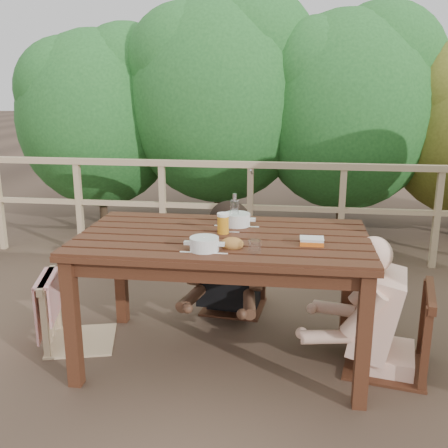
# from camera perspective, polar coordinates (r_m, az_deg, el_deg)

# --- Properties ---
(ground) EXTENTS (60.00, 60.00, 0.00)m
(ground) POSITION_cam_1_polar(r_m,az_deg,el_deg) (3.54, -0.11, -14.41)
(ground) COLOR brown
(ground) RESTS_ON ground
(table) EXTENTS (1.79, 1.01, 0.83)m
(table) POSITION_cam_1_polar(r_m,az_deg,el_deg) (3.36, -0.12, -8.26)
(table) COLOR #391D11
(table) RESTS_ON ground
(chair_left) EXTENTS (0.57, 0.57, 0.93)m
(chair_left) POSITION_cam_1_polar(r_m,az_deg,el_deg) (3.67, -15.82, -5.87)
(chair_left) COLOR tan
(chair_left) RESTS_ON ground
(chair_far) EXTENTS (0.52, 0.52, 0.94)m
(chair_far) POSITION_cam_1_polar(r_m,az_deg,el_deg) (4.08, 1.11, -3.10)
(chair_far) COLOR #391D11
(chair_far) RESTS_ON ground
(chair_right) EXTENTS (0.61, 0.61, 1.04)m
(chair_right) POSITION_cam_1_polar(r_m,az_deg,el_deg) (3.37, 17.94, -6.98)
(chair_right) COLOR #391D11
(chair_right) RESTS_ON ground
(woman) EXTENTS (0.63, 0.74, 1.39)m
(woman) POSITION_cam_1_polar(r_m,az_deg,el_deg) (4.03, 1.16, -0.01)
(woman) COLOR black
(woman) RESTS_ON ground
(diner_right) EXTENTS (0.79, 0.69, 1.40)m
(diner_right) POSITION_cam_1_polar(r_m,az_deg,el_deg) (3.32, 18.70, -4.11)
(diner_right) COLOR beige
(diner_right) RESTS_ON ground
(railing) EXTENTS (5.60, 0.10, 1.01)m
(railing) POSITION_cam_1_polar(r_m,az_deg,el_deg) (5.22, 2.88, 1.36)
(railing) COLOR tan
(railing) RESTS_ON ground
(hedge_row) EXTENTS (6.60, 1.60, 3.80)m
(hedge_row) POSITION_cam_1_polar(r_m,az_deg,el_deg) (6.25, 7.86, 16.42)
(hedge_row) COLOR #215622
(hedge_row) RESTS_ON ground
(soup_near) EXTENTS (0.28, 0.28, 0.09)m
(soup_near) POSITION_cam_1_polar(r_m,az_deg,el_deg) (2.91, -2.18, -2.35)
(soup_near) COLOR silver
(soup_near) RESTS_ON table
(soup_far) EXTENTS (0.30, 0.30, 0.10)m
(soup_far) POSITION_cam_1_polar(r_m,az_deg,el_deg) (3.41, 1.41, 0.37)
(soup_far) COLOR white
(soup_far) RESTS_ON table
(bread_roll) EXTENTS (0.13, 0.10, 0.08)m
(bread_roll) POSITION_cam_1_polar(r_m,az_deg,el_deg) (2.96, 0.92, -2.20)
(bread_roll) COLOR #975A31
(bread_roll) RESTS_ON table
(beer_glass) EXTENTS (0.08, 0.08, 0.15)m
(beer_glass) POSITION_cam_1_polar(r_m,az_deg,el_deg) (3.23, -0.10, -0.06)
(beer_glass) COLOR orange
(beer_glass) RESTS_ON table
(bottle) EXTENTS (0.06, 0.06, 0.24)m
(bottle) POSITION_cam_1_polar(r_m,az_deg,el_deg) (3.37, 1.18, 1.39)
(bottle) COLOR white
(bottle) RESTS_ON table
(tumbler) EXTENTS (0.07, 0.07, 0.08)m
(tumbler) POSITION_cam_1_polar(r_m,az_deg,el_deg) (2.88, 3.38, -2.60)
(tumbler) COLOR silver
(tumbler) RESTS_ON table
(butter_tub) EXTENTS (0.14, 0.10, 0.06)m
(butter_tub) POSITION_cam_1_polar(r_m,az_deg,el_deg) (3.06, 9.61, -2.02)
(butter_tub) COLOR white
(butter_tub) RESTS_ON table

